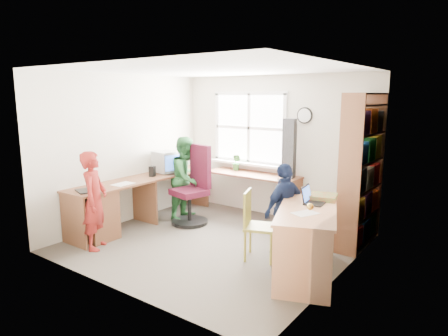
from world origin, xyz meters
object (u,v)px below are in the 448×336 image
at_px(potted_plant, 237,162).
at_px(person_red, 94,200).
at_px(swivel_chair, 194,190).
at_px(crt_monitor, 166,162).
at_px(laptop_right, 312,199).
at_px(cd_tower, 289,149).
at_px(bookshelf, 361,174).
at_px(laptop_left, 89,187).
at_px(wooden_chair, 255,222).
at_px(l_desk, 135,202).
at_px(person_navy, 285,210).
at_px(right_desk, 307,227).
at_px(person_green, 187,178).

relative_size(potted_plant, person_red, 0.22).
height_order(swivel_chair, crt_monitor, swivel_chair).
relative_size(laptop_right, cd_tower, 0.35).
height_order(bookshelf, cd_tower, bookshelf).
distance_m(swivel_chair, laptop_left, 1.67).
height_order(laptop_right, potted_plant, potted_plant).
bearing_deg(wooden_chair, l_desk, 164.82).
bearing_deg(swivel_chair, person_navy, 2.79).
bearing_deg(laptop_right, cd_tower, 28.73).
xyz_separation_m(wooden_chair, potted_plant, (-1.37, 1.58, 0.42)).
bearing_deg(person_navy, person_red, -47.03).
distance_m(right_desk, person_navy, 0.61).
distance_m(cd_tower, person_navy, 1.52).
xyz_separation_m(crt_monitor, cd_tower, (1.91, 0.87, 0.29)).
bearing_deg(person_red, laptop_left, 33.48).
bearing_deg(person_red, potted_plant, -47.22).
height_order(cd_tower, person_navy, cd_tower).
bearing_deg(bookshelf, swivel_chair, -165.80).
distance_m(right_desk, person_red, 2.83).
bearing_deg(laptop_right, laptop_left, 103.43).
height_order(wooden_chair, potted_plant, potted_plant).
bearing_deg(wooden_chair, person_navy, 30.43).
xyz_separation_m(cd_tower, person_green, (-1.51, -0.78, -0.53)).
bearing_deg(cd_tower, laptop_left, -135.19).
bearing_deg(person_red, person_navy, -94.13).
bearing_deg(l_desk, person_red, -82.24).
relative_size(wooden_chair, laptop_right, 2.68).
bearing_deg(laptop_left, crt_monitor, 111.89).
relative_size(swivel_chair, potted_plant, 4.34).
xyz_separation_m(l_desk, cd_tower, (1.70, 1.77, 0.77)).
bearing_deg(person_navy, potted_plant, -115.72).
relative_size(crt_monitor, person_green, 0.30).
bearing_deg(cd_tower, person_red, -130.48).
distance_m(l_desk, swivel_chair, 0.97).
bearing_deg(person_red, l_desk, -27.05).
bearing_deg(person_navy, person_green, -90.57).
bearing_deg(swivel_chair, laptop_left, -98.31).
bearing_deg(wooden_chair, person_green, 136.16).
bearing_deg(l_desk, potted_plant, 69.30).
bearing_deg(wooden_chair, bookshelf, 33.67).
bearing_deg(wooden_chair, laptop_right, -4.14).
height_order(swivel_chair, laptop_right, swivel_chair).
bearing_deg(wooden_chair, swivel_chair, 137.05).
distance_m(person_red, person_navy, 2.55).
bearing_deg(crt_monitor, wooden_chair, -9.30).
bearing_deg(laptop_right, person_navy, 67.00).
bearing_deg(bookshelf, person_red, -141.59).
bearing_deg(potted_plant, person_green, -121.36).
distance_m(bookshelf, laptop_left, 3.78).
distance_m(wooden_chair, person_green, 2.03).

